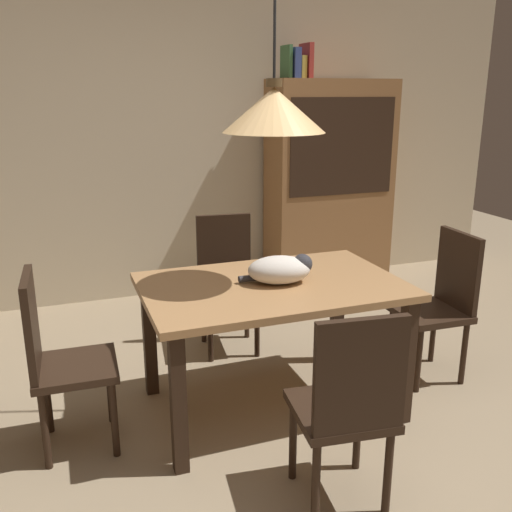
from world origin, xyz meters
name	(u,v)px	position (x,y,z in m)	size (l,w,h in m)	color
ground	(301,456)	(0.00, 0.00, 0.00)	(10.00, 10.00, 0.00)	#998466
back_wall	(176,128)	(0.00, 2.65, 1.45)	(6.40, 0.10, 2.90)	beige
dining_table	(272,300)	(0.04, 0.49, 0.65)	(1.40, 0.90, 0.75)	#A87A4C
chair_right_side	(441,299)	(1.16, 0.49, 0.51)	(0.42, 0.42, 0.93)	black
chair_far_back	(227,276)	(0.05, 1.37, 0.51)	(0.44, 0.44, 0.93)	black
chair_near_front	(348,403)	(0.03, -0.38, 0.51)	(0.44, 0.44, 0.93)	black
chair_left_side	(57,355)	(-1.09, 0.50, 0.51)	(0.42, 0.42, 0.93)	black
cat_sleeping	(281,269)	(0.08, 0.48, 0.83)	(0.40, 0.28, 0.16)	silver
pendant_lamp	(274,109)	(0.04, 0.49, 1.66)	(0.52, 0.52, 1.30)	#E5B775
hutch_bookcase	(329,190)	(1.31, 2.32, 0.89)	(1.12, 0.45, 1.85)	olive
book_green_slim	(286,62)	(0.87, 2.32, 1.98)	(0.03, 0.20, 0.26)	#427A4C
book_blue_wide	(293,63)	(0.93, 2.32, 1.97)	(0.06, 0.24, 0.24)	#384C93
book_yellow_short	(300,67)	(1.00, 2.32, 1.94)	(0.04, 0.20, 0.18)	gold
book_red_tall	(306,61)	(1.05, 2.32, 1.99)	(0.04, 0.22, 0.28)	#B73833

